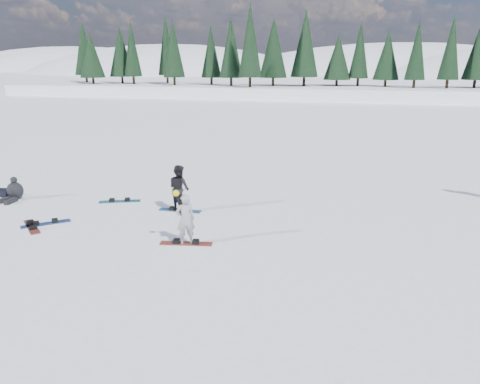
{
  "coord_description": "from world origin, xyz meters",
  "views": [
    {
      "loc": [
        6.05,
        -11.74,
        5.08
      ],
      "look_at": [
        2.59,
        1.85,
        1.1
      ],
      "focal_mm": 35.0,
      "sensor_mm": 36.0,
      "label": 1
    }
  ],
  "objects_px": {
    "seated_rider": "(14,191)",
    "snowboard_loose_a": "(46,224)",
    "snowboarder_man": "(179,188)",
    "snowboard_loose_b": "(32,227)",
    "snowboard_loose_c": "(120,201)",
    "gear_bag": "(4,193)",
    "snowboarder_woman": "(185,219)"
  },
  "relations": [
    {
      "from": "snowboarder_woman",
      "to": "snowboard_loose_a",
      "type": "relative_size",
      "value": 1.08
    },
    {
      "from": "gear_bag",
      "to": "snowboard_loose_a",
      "type": "xyz_separation_m",
      "value": [
        3.55,
        -2.35,
        -0.14
      ]
    },
    {
      "from": "seated_rider",
      "to": "snowboard_loose_a",
      "type": "xyz_separation_m",
      "value": [
        2.85,
        -2.09,
        -0.32
      ]
    },
    {
      "from": "snowboarder_man",
      "to": "seated_rider",
      "type": "bearing_deg",
      "value": 32.58
    },
    {
      "from": "snowboard_loose_c",
      "to": "seated_rider",
      "type": "bearing_deg",
      "value": 168.69
    },
    {
      "from": "snowboarder_woman",
      "to": "seated_rider",
      "type": "relative_size",
      "value": 1.53
    },
    {
      "from": "snowboarder_man",
      "to": "snowboard_loose_a",
      "type": "distance_m",
      "value": 4.43
    },
    {
      "from": "seated_rider",
      "to": "gear_bag",
      "type": "distance_m",
      "value": 0.77
    },
    {
      "from": "snowboarder_man",
      "to": "snowboard_loose_c",
      "type": "xyz_separation_m",
      "value": [
        -2.57,
        0.47,
        -0.81
      ]
    },
    {
      "from": "snowboard_loose_c",
      "to": "snowboard_loose_b",
      "type": "distance_m",
      "value": 3.44
    },
    {
      "from": "snowboarder_woman",
      "to": "snowboard_loose_b",
      "type": "relative_size",
      "value": 1.08
    },
    {
      "from": "snowboarder_man",
      "to": "gear_bag",
      "type": "height_order",
      "value": "snowboarder_man"
    },
    {
      "from": "snowboarder_woman",
      "to": "snowboarder_man",
      "type": "distance_m",
      "value": 3.08
    },
    {
      "from": "seated_rider",
      "to": "snowboard_loose_b",
      "type": "bearing_deg",
      "value": -37.68
    },
    {
      "from": "gear_bag",
      "to": "snowboarder_man",
      "type": "bearing_deg",
      "value": -0.03
    },
    {
      "from": "snowboarder_man",
      "to": "snowboard_loose_b",
      "type": "distance_m",
      "value": 4.83
    },
    {
      "from": "seated_rider",
      "to": "snowboard_loose_a",
      "type": "distance_m",
      "value": 3.55
    },
    {
      "from": "snowboard_loose_a",
      "to": "seated_rider",
      "type": "bearing_deg",
      "value": 100.89
    },
    {
      "from": "seated_rider",
      "to": "gear_bag",
      "type": "height_order",
      "value": "seated_rider"
    },
    {
      "from": "snowboarder_man",
      "to": "snowboard_loose_a",
      "type": "bearing_deg",
      "value": 62.91
    },
    {
      "from": "snowboarder_man",
      "to": "gear_bag",
      "type": "distance_m",
      "value": 7.25
    },
    {
      "from": "snowboarder_woman",
      "to": "snowboard_loose_b",
      "type": "bearing_deg",
      "value": -31.68
    },
    {
      "from": "snowboard_loose_a",
      "to": "snowboard_loose_b",
      "type": "distance_m",
      "value": 0.43
    },
    {
      "from": "snowboard_loose_c",
      "to": "snowboard_loose_b",
      "type": "relative_size",
      "value": 1.0
    },
    {
      "from": "snowboarder_woman",
      "to": "snowboard_loose_c",
      "type": "relative_size",
      "value": 1.08
    },
    {
      "from": "snowboarder_woman",
      "to": "seated_rider",
      "type": "xyz_separation_m",
      "value": [
        -7.8,
        2.55,
        -0.42
      ]
    },
    {
      "from": "snowboarder_man",
      "to": "snowboard_loose_a",
      "type": "relative_size",
      "value": 1.09
    },
    {
      "from": "gear_bag",
      "to": "snowboard_loose_b",
      "type": "distance_m",
      "value": 4.26
    },
    {
      "from": "snowboarder_woman",
      "to": "snowboard_loose_a",
      "type": "distance_m",
      "value": 5.02
    },
    {
      "from": "seated_rider",
      "to": "snowboarder_man",
      "type": "bearing_deg",
      "value": 7.74
    },
    {
      "from": "snowboarder_man",
      "to": "snowboard_loose_c",
      "type": "distance_m",
      "value": 2.74
    },
    {
      "from": "snowboard_loose_b",
      "to": "snowboard_loose_c",
      "type": "bearing_deg",
      "value": 110.69
    }
  ]
}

